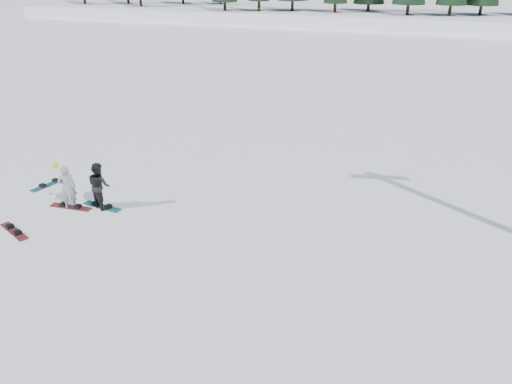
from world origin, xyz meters
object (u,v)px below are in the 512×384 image
snowboarder_man (99,185)px  snowboard_loose_a (49,184)px  snowboard_loose_b (14,231)px  snowboarder_woman (67,187)px

snowboarder_man → snowboard_loose_a: 3.18m
snowboarder_man → snowboard_loose_a: snowboarder_man is taller
snowboard_loose_a → snowboarder_man: bearing=-93.8°
snowboarder_man → snowboard_loose_a: size_ratio=1.07×
snowboard_loose_a → snowboard_loose_b: size_ratio=1.00×
snowboarder_woman → snowboarder_man: 1.06m
snowboarder_woman → snowboarder_man: snowboarder_woman is taller
snowboard_loose_a → snowboard_loose_b: same height
snowboarder_woman → snowboard_loose_a: snowboarder_woman is taller
snowboarder_man → snowboard_loose_b: bearing=80.4°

